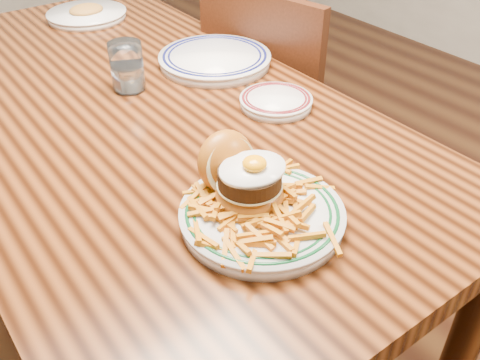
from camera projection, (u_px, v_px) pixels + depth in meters
floor at (159, 317)px, 1.67m from camera, size 6.00×6.00×0.00m
table at (134, 135)px, 1.28m from camera, size 0.85×1.60×0.75m
chair_right at (281, 116)px, 1.72m from camera, size 0.50×0.50×0.91m
main_plate at (256, 201)px, 0.87m from camera, size 0.27×0.28×0.13m
side_plate at (276, 101)px, 1.20m from camera, size 0.16×0.17×0.03m
rear_plate at (215, 59)px, 1.38m from camera, size 0.29×0.29×0.03m
water_glass at (127, 69)px, 1.25m from camera, size 0.08×0.08×0.12m
far_plate at (87, 14)px, 1.67m from camera, size 0.24×0.24×0.04m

